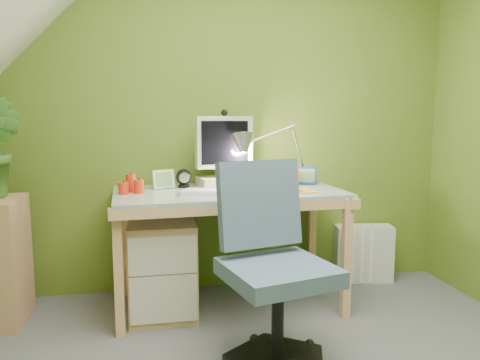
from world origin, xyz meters
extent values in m
cube|color=#597423|center=(0.00, 1.60, 1.20)|extent=(3.20, 0.01, 2.40)
cube|color=white|center=(-0.11, 1.09, 0.77)|extent=(0.46, 0.29, 0.02)
cube|color=orange|center=(0.35, 1.09, 0.76)|extent=(0.27, 0.21, 0.01)
ellipsoid|color=silver|center=(0.35, 1.09, 0.77)|extent=(0.11, 0.07, 0.04)
cylinder|color=maroon|center=(0.15, 1.15, 0.80)|extent=(0.08, 0.08, 0.10)
cube|color=#AE3512|center=(0.39, 1.35, 0.82)|extent=(0.14, 0.07, 0.13)
cube|color=navy|center=(0.53, 1.39, 0.81)|extent=(0.14, 0.07, 0.12)
cube|color=beige|center=(-0.43, 1.37, 0.81)|extent=(0.14, 0.07, 0.12)
cube|color=silver|center=(1.02, 1.50, 0.21)|extent=(0.44, 0.23, 0.41)
camera|label=1|loc=(-0.49, -1.63, 1.23)|focal=35.00mm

